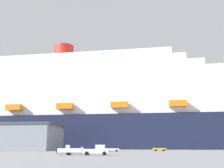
{
  "coord_description": "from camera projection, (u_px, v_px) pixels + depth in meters",
  "views": [
    {
      "loc": [
        7.17,
        -74.92,
        2.28
      ],
      "look_at": [
        0.46,
        37.74,
        27.94
      ],
      "focal_mm": 42.65,
      "sensor_mm": 36.0,
      "label": 1
    }
  ],
  "objects": [
    {
      "name": "terminal_building",
      "position": [
        4.0,
        137.0,
        104.53
      ],
      "size": [
        44.89,
        23.49,
        10.04
      ],
      "color": "gray",
      "rests_on": "ground_plane"
    },
    {
      "name": "small_boat_on_trailer",
      "position": [
        73.0,
        151.0,
        57.39
      ],
      "size": [
        7.34,
        2.14,
        2.15
      ],
      "color": "#595960",
      "rests_on": "ground_plane"
    },
    {
      "name": "cruise_ship",
      "position": [
        117.0,
        111.0,
        140.19
      ],
      "size": [
        270.38,
        57.03,
        66.05
      ],
      "color": "#191E38",
      "rests_on": "ground_plane"
    },
    {
      "name": "pickup_truck",
      "position": [
        97.0,
        150.0,
        57.27
      ],
      "size": [
        5.66,
        2.42,
        2.2
      ],
      "color": "white",
      "rests_on": "ground_plane"
    },
    {
      "name": "parked_car_yellow_taxi",
      "position": [
        160.0,
        149.0,
        93.37
      ],
      "size": [
        4.47,
        2.42,
        1.58
      ],
      "color": "yellow",
      "rests_on": "ground_plane"
    },
    {
      "name": "parked_car_white_van",
      "position": [
        111.0,
        149.0,
        85.4
      ],
      "size": [
        4.86,
        2.3,
        1.58
      ],
      "color": "white",
      "rests_on": "ground_plane"
    },
    {
      "name": "parked_car_silver_sedan",
      "position": [
        105.0,
        149.0,
        92.5
      ],
      "size": [
        4.77,
        2.21,
        1.58
      ],
      "color": "silver",
      "rests_on": "ground_plane"
    },
    {
      "name": "ground_plane",
      "position": [
        110.0,
        150.0,
        102.04
      ],
      "size": [
        600.0,
        600.0,
        0.0
      ],
      "primitive_type": "plane",
      "color": "gray"
    }
  ]
}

